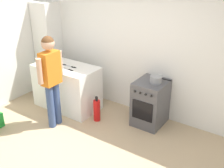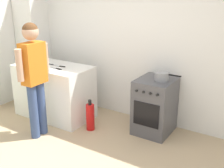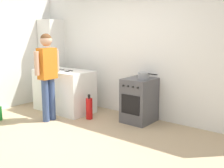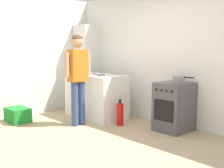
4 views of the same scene
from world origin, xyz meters
TOP-DOWN VIEW (x-y plane):
  - ground_plane at (0.00, 0.00)m, footprint 8.00×8.00m
  - back_wall at (0.00, 1.95)m, footprint 6.00×0.10m
  - side_wall_left at (-2.60, 0.40)m, footprint 0.10×3.10m
  - counter_unit at (-1.35, 1.20)m, footprint 1.30×0.70m
  - oven_left at (0.35, 1.58)m, footprint 0.53×0.62m
  - pot at (0.43, 1.58)m, footprint 0.39×0.21m
  - knife_bread at (-1.73, 1.20)m, footprint 0.35×0.06m
  - knife_utility at (-1.17, 1.09)m, footprint 0.25×0.06m
  - knife_carving at (-1.26, 1.22)m, footprint 0.33×0.07m
  - knife_paring at (-1.40, 1.23)m, footprint 0.21×0.06m
  - person at (-1.07, 0.55)m, footprint 0.23×0.57m
  - fire_extinguisher at (-0.52, 1.10)m, footprint 0.13×0.13m
  - recycling_crate_lower at (-2.07, -0.20)m, footprint 0.52×0.36m
  - larder_cabinet at (-2.30, 1.68)m, footprint 0.48×0.44m

SIDE VIEW (x-z plane):
  - ground_plane at x=0.00m, z-range 0.00..0.00m
  - recycling_crate_lower at x=-2.07m, z-range 0.00..0.28m
  - fire_extinguisher at x=-0.52m, z-range -0.03..0.47m
  - oven_left at x=0.35m, z-range 0.00..0.85m
  - counter_unit at x=-1.35m, z-range 0.00..0.90m
  - knife_bread at x=-1.73m, z-range 0.90..0.91m
  - knife_carving at x=-1.26m, z-range 0.90..0.91m
  - knife_utility at x=-1.17m, z-range 0.90..0.91m
  - knife_paring at x=-1.40m, z-range 0.90..0.91m
  - pot at x=0.43m, z-range 0.85..0.97m
  - larder_cabinet at x=-2.30m, z-range 0.00..2.00m
  - person at x=-1.07m, z-range 0.17..1.86m
  - back_wall at x=0.00m, z-range 0.00..2.60m
  - side_wall_left at x=-2.60m, z-range 0.00..2.60m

